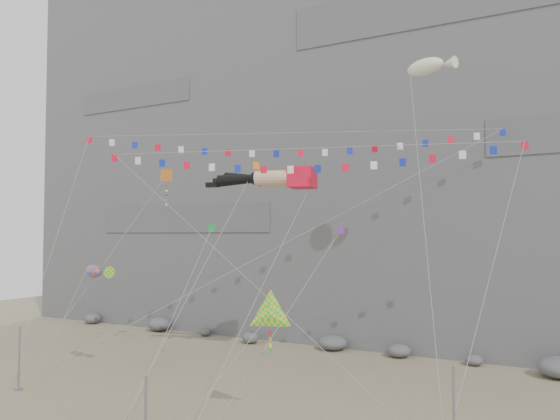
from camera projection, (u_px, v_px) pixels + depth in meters
ground at (225, 401)px, 33.56m from camera, size 120.00×120.00×0.00m
cliff at (383, 107)px, 62.77m from camera, size 80.00×28.00×50.00m
talus_boulders at (333, 343)px, 48.51m from camera, size 60.00×3.00×1.20m
anchor_pole_left at (19, 358)px, 36.14m from camera, size 0.12×0.12×4.18m
anchor_pole_center at (145, 420)px, 24.45m from camera, size 0.12×0.12×3.90m
anchor_pole_right at (454, 416)px, 24.34m from camera, size 0.12×0.12×4.34m
legs_kite at (273, 179)px, 40.60m from camera, size 9.16×17.90×21.89m
flag_banner_upper at (288, 133)px, 43.61m from camera, size 30.62×21.54×27.10m
flag_banner_lower at (304, 149)px, 38.05m from camera, size 27.64×12.87×21.44m
harlequin_kite at (166, 176)px, 42.52m from camera, size 7.16×9.01×17.94m
fish_windsock at (93, 272)px, 39.28m from camera, size 3.88×4.25×8.52m
delta_kite at (270, 315)px, 28.44m from camera, size 5.00×4.40×8.31m
blimp_windsock at (425, 68)px, 38.27m from camera, size 5.52×12.43×24.86m
small_kite_a at (255, 169)px, 40.96m from camera, size 1.17×14.48×20.72m
small_kite_b at (338, 234)px, 36.63m from camera, size 3.52×11.15×15.22m
small_kite_c at (211, 231)px, 37.40m from camera, size 1.59×9.72×14.05m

